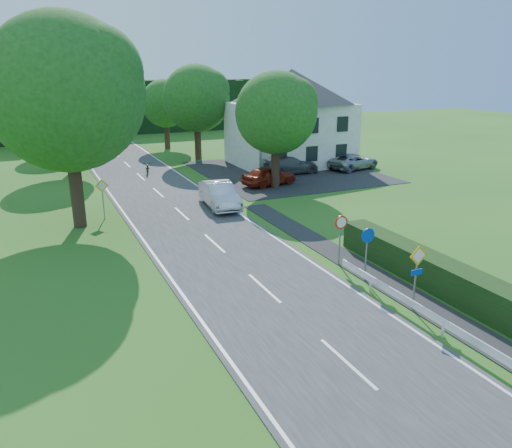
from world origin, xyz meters
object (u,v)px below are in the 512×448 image
motorcycle (148,168)px  parked_car_grey (290,165)px  parked_car_red (269,176)px  parasol (278,169)px  parked_car_silver_b (354,162)px  streetlight (259,126)px  moving_car (220,195)px

motorcycle → parked_car_grey: parked_car_grey is taller
motorcycle → parked_car_red: (7.54, -8.09, 0.22)m
parked_car_grey → parked_car_red: bearing=131.8°
parasol → parked_car_silver_b: bearing=12.4°
parasol → motorcycle: bearing=139.4°
streetlight → parked_car_red: bearing=-76.2°
streetlight → parked_car_grey: size_ratio=1.55×
parked_car_grey → parasol: parasol is taller
streetlight → parasol: (1.40, -0.50, -3.35)m
streetlight → motorcycle: 10.74m
parked_car_silver_b → parasol: (-8.54, -1.87, 0.39)m
parked_car_red → parasol: size_ratio=1.82×
motorcycle → parked_car_silver_b: size_ratio=0.40×
streetlight → parked_car_grey: (3.81, 2.00, -3.68)m
motorcycle → parasol: parasol is taller
streetlight → parasol: 3.67m
streetlight → parked_car_red: 3.89m
moving_car → motorcycle: (-1.88, 12.44, -0.29)m
streetlight → parked_car_red: streetlight is taller
parked_car_red → moving_car: bearing=116.2°
parked_car_silver_b → streetlight: bearing=85.3°
parked_car_grey → parasol: (-2.41, -2.50, 0.32)m
motorcycle → parked_car_silver_b: (17.18, -5.52, 0.16)m
motorcycle → parasol: (8.65, -7.40, 0.55)m
parked_car_red → parked_car_grey: size_ratio=0.84×
moving_car → parked_car_grey: (9.17, 7.55, -0.07)m
parked_car_grey → parasol: size_ratio=2.17×
moving_car → parked_car_silver_b: bearing=29.5°
streetlight → parked_car_grey: bearing=27.7°
parked_car_red → parked_car_grey: 4.75m
parasol → streetlight: bearing=160.3°
parked_car_grey → parked_car_silver_b: (6.13, -0.63, -0.06)m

